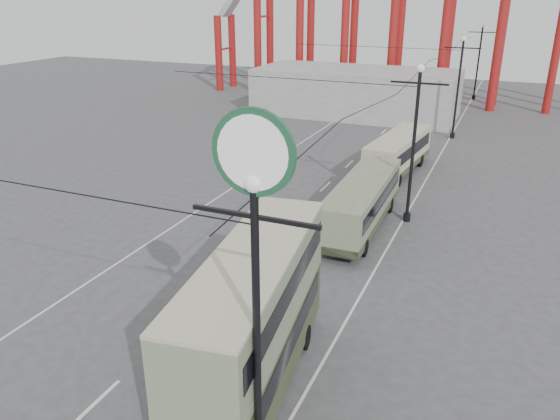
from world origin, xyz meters
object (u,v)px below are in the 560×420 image
at_px(single_decker_green, 362,202).
at_px(single_decker_cream, 398,152).
at_px(double_decker_bus, 254,316).
at_px(lamp_post_near, 255,234).
at_px(pedestrian, 272,225).

height_order(single_decker_green, single_decker_cream, single_decker_cream).
bearing_deg(single_decker_cream, double_decker_bus, -82.63).
bearing_deg(single_decker_green, double_decker_bus, -89.59).
xyz_separation_m(double_decker_bus, single_decker_cream, (-0.69, 26.42, -1.33)).
distance_m(single_decker_green, single_decker_cream, 11.28).
distance_m(lamp_post_near, single_decker_green, 19.94).
relative_size(single_decker_green, single_decker_cream, 1.08).
bearing_deg(single_decker_cream, single_decker_green, -82.68).
distance_m(lamp_post_near, pedestrian, 18.22).
bearing_deg(pedestrian, single_decker_cream, -111.47).
distance_m(double_decker_bus, single_decker_cream, 26.47).
bearing_deg(single_decker_green, lamp_post_near, -84.20).
bearing_deg(double_decker_bus, lamp_post_near, -70.79).
xyz_separation_m(lamp_post_near, single_decker_green, (-2.28, 18.81, -6.20)).
xyz_separation_m(single_decker_green, single_decker_cream, (-0.28, 11.28, 0.00)).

